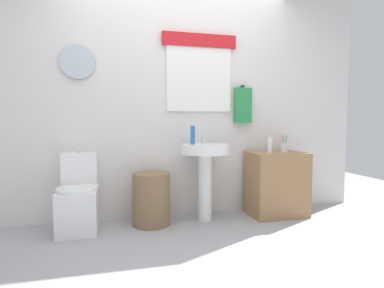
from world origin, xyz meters
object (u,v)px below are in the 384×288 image
wooden_cabinet (276,184)px  lotion_bottle (270,145)px  laundry_hamper (151,199)px  soap_bottle (193,135)px  toothbrush_cup (284,147)px  toilet (79,200)px  pedestal_sink (205,163)px

wooden_cabinet → lotion_bottle: size_ratio=4.15×
laundry_hamper → wooden_cabinet: 1.41m
laundry_hamper → lotion_bottle: (1.30, -0.04, 0.53)m
wooden_cabinet → soap_bottle: 1.11m
laundry_hamper → toothbrush_cup: 1.59m
lotion_bottle → toothbrush_cup: toothbrush_cup is taller
toilet → pedestal_sink: 1.31m
wooden_cabinet → toothbrush_cup: bearing=10.7°
toilet → pedestal_sink: size_ratio=0.93×
soap_bottle → lotion_bottle: bearing=-6.0°
laundry_hamper → wooden_cabinet: size_ratio=0.75×
laundry_hamper → pedestal_sink: 0.67m
wooden_cabinet → soap_bottle: bearing=177.0°
laundry_hamper → soap_bottle: soap_bottle is taller
wooden_cabinet → toilet: bearing=179.1°
lotion_bottle → laundry_hamper: bearing=178.2°
toilet → wooden_cabinet: 2.11m
laundry_hamper → soap_bottle: size_ratio=2.73×
laundry_hamper → wooden_cabinet: bearing=0.0°
toilet → soap_bottle: (1.15, 0.02, 0.62)m
soap_bottle → wooden_cabinet: bearing=-3.0°
lotion_bottle → pedestal_sink: bearing=176.9°
pedestal_sink → wooden_cabinet: (0.84, 0.00, -0.26)m
toothbrush_cup → laundry_hamper: bearing=-179.2°
toilet → pedestal_sink: (1.27, -0.03, 0.32)m
toilet → laundry_hamper: bearing=-2.7°
toilet → lotion_bottle: 2.07m
toilet → wooden_cabinet: toilet is taller
toilet → lotion_bottle: bearing=-2.1°
laundry_hamper → toothbrush_cup: (1.51, 0.02, 0.50)m
toilet → lotion_bottle: size_ratio=4.44×
toothbrush_cup → soap_bottle: bearing=178.4°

